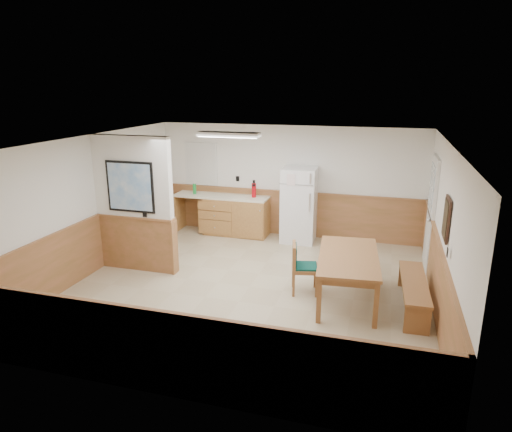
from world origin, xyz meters
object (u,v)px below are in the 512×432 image
(dining_bench, at_px, (414,287))
(dining_chair, at_px, (300,264))
(refrigerator, at_px, (299,205))
(fire_extinguisher, at_px, (254,190))
(dining_table, at_px, (348,261))
(soap_bottle, at_px, (195,189))

(dining_bench, bearing_deg, dining_chair, 175.62)
(refrigerator, xyz_separation_m, fire_extinguisher, (-1.06, 0.10, 0.25))
(dining_table, distance_m, fire_extinguisher, 3.63)
(soap_bottle, bearing_deg, refrigerator, -0.50)
(dining_table, relative_size, fire_extinguisher, 4.90)
(dining_bench, relative_size, fire_extinguisher, 4.37)
(fire_extinguisher, bearing_deg, refrigerator, 6.95)
(dining_bench, bearing_deg, refrigerator, 129.27)
(refrigerator, height_order, dining_bench, refrigerator)
(refrigerator, bearing_deg, dining_bench, -50.34)
(dining_chair, relative_size, soap_bottle, 3.54)
(dining_bench, xyz_separation_m, fire_extinguisher, (-3.38, 2.75, 0.73))
(refrigerator, relative_size, soap_bottle, 6.84)
(refrigerator, distance_m, dining_table, 2.94)
(refrigerator, xyz_separation_m, dining_table, (1.31, -2.62, -0.16))
(dining_chair, bearing_deg, refrigerator, 88.73)
(fire_extinguisher, bearing_deg, soap_bottle, -164.60)
(dining_bench, height_order, soap_bottle, soap_bottle)
(dining_chair, height_order, soap_bottle, soap_bottle)
(fire_extinguisher, distance_m, soap_bottle, 1.42)
(refrigerator, distance_m, fire_extinguisher, 1.09)
(dining_table, distance_m, dining_bench, 1.06)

